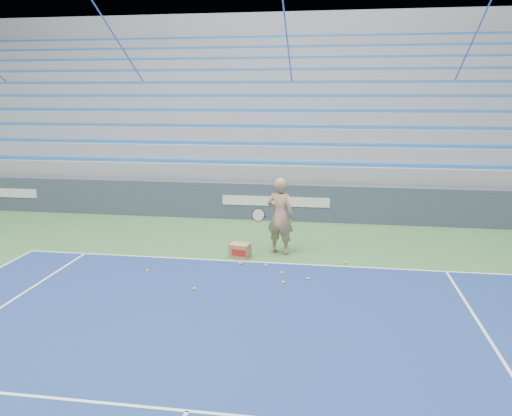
% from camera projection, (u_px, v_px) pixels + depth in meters
% --- Properties ---
extents(sponsor_barrier, '(30.00, 0.32, 1.10)m').
position_uv_depth(sponsor_barrier, '(276.00, 202.00, 14.98)').
color(sponsor_barrier, '#384256').
rests_on(sponsor_barrier, ground).
extents(bleachers, '(31.00, 9.15, 7.30)m').
position_uv_depth(bleachers, '(292.00, 129.00, 20.09)').
color(bleachers, gray).
rests_on(bleachers, ground).
extents(tennis_player, '(0.99, 0.92, 1.82)m').
position_uv_depth(tennis_player, '(280.00, 216.00, 11.72)').
color(tennis_player, tan).
rests_on(tennis_player, ground).
extents(ball_box, '(0.51, 0.43, 0.33)m').
position_uv_depth(ball_box, '(240.00, 251.00, 11.56)').
color(ball_box, '#A1734E').
rests_on(ball_box, ground).
extents(tennis_ball_0, '(0.07, 0.07, 0.07)m').
position_uv_depth(tennis_ball_0, '(147.00, 271.00, 10.63)').
color(tennis_ball_0, '#C0E22E').
rests_on(tennis_ball_0, ground).
extents(tennis_ball_1, '(0.07, 0.07, 0.07)m').
position_uv_depth(tennis_ball_1, '(283.00, 283.00, 9.97)').
color(tennis_ball_1, '#C0E22E').
rests_on(tennis_ball_1, ground).
extents(tennis_ball_2, '(0.07, 0.07, 0.07)m').
position_uv_depth(tennis_ball_2, '(194.00, 289.00, 9.64)').
color(tennis_ball_2, '#C0E22E').
rests_on(tennis_ball_2, ground).
extents(tennis_ball_3, '(0.07, 0.07, 0.07)m').
position_uv_depth(tennis_ball_3, '(240.00, 263.00, 11.09)').
color(tennis_ball_3, '#C0E22E').
rests_on(tennis_ball_3, ground).
extents(tennis_ball_4, '(0.07, 0.07, 0.07)m').
position_uv_depth(tennis_ball_4, '(266.00, 266.00, 10.95)').
color(tennis_ball_4, '#C0E22E').
rests_on(tennis_ball_4, ground).
extents(tennis_ball_5, '(0.07, 0.07, 0.07)m').
position_uv_depth(tennis_ball_5, '(282.00, 273.00, 10.50)').
color(tennis_ball_5, '#C0E22E').
rests_on(tennis_ball_5, ground).
extents(tennis_ball_6, '(0.07, 0.07, 0.07)m').
position_uv_depth(tennis_ball_6, '(345.00, 263.00, 11.15)').
color(tennis_ball_6, '#C0E22E').
rests_on(tennis_ball_6, ground).
extents(tennis_ball_7, '(0.07, 0.07, 0.07)m').
position_uv_depth(tennis_ball_7, '(308.00, 279.00, 10.16)').
color(tennis_ball_7, '#C0E22E').
rests_on(tennis_ball_7, ground).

